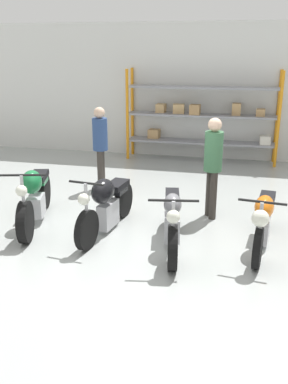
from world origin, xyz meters
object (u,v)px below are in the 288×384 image
object	(u,v)px
shelving_rack	(202,116)
motorcycle_orange	(263,219)
motorcycle_grey	(172,220)
person_browsing	(213,160)
person_near_rack	(100,141)
motorcycle_black	(106,203)
motorcycle_green	(35,196)

from	to	relation	value
shelving_rack	motorcycle_orange	bearing A→B (deg)	-74.13
motorcycle_grey	person_browsing	bearing A→B (deg)	150.39
shelving_rack	person_near_rack	size ratio (longest dim) A/B	2.27
person_browsing	shelving_rack	bearing A→B (deg)	-107.76
motorcycle_grey	person_browsing	xyz separation A→B (m)	(0.49, 1.36, 0.64)
motorcycle_grey	motorcycle_orange	size ratio (longest dim) A/B	1.03
shelving_rack	motorcycle_grey	xyz separation A→B (m)	(0.13, -5.50, -0.77)
person_browsing	person_near_rack	xyz separation A→B (m)	(-2.47, 1.17, -0.03)
motorcycle_black	motorcycle_grey	bearing A→B (deg)	81.98
shelving_rack	motorcycle_black	size ratio (longest dim) A/B	1.95
person_browsing	person_near_rack	world-z (taller)	person_browsing
motorcycle_black	motorcycle_orange	bearing A→B (deg)	96.35
motorcycle_black	person_browsing	xyz separation A→B (m)	(1.64, 1.04, 0.58)
motorcycle_orange	shelving_rack	bearing A→B (deg)	-157.08
motorcycle_green	person_browsing	bearing A→B (deg)	93.15
shelving_rack	motorcycle_black	distance (m)	5.33
motorcycle_orange	motorcycle_grey	bearing A→B (deg)	-71.61
motorcycle_green	motorcycle_grey	size ratio (longest dim) A/B	1.05
motorcycle_black	person_browsing	size ratio (longest dim) A/B	1.14
motorcycle_orange	motorcycle_black	bearing A→B (deg)	-84.00
motorcycle_green	motorcycle_black	distance (m)	1.33
motorcycle_orange	person_browsing	size ratio (longest dim) A/B	1.12
motorcycle_green	person_near_rack	bearing A→B (deg)	151.87
motorcycle_green	motorcycle_orange	distance (m)	3.85
motorcycle_green	person_browsing	world-z (taller)	person_browsing
motorcycle_black	person_near_rack	xyz separation A→B (m)	(-0.83, 2.21, 0.55)
shelving_rack	motorcycle_green	size ratio (longest dim) A/B	1.84
person_near_rack	motorcycle_orange	bearing A→B (deg)	138.89
motorcycle_black	person_near_rack	world-z (taller)	person_near_rack
motorcycle_grey	person_near_rack	world-z (taller)	person_near_rack
person_browsing	motorcycle_black	bearing A→B (deg)	6.22
motorcycle_green	motorcycle_grey	xyz separation A→B (m)	(2.48, -0.39, -0.05)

